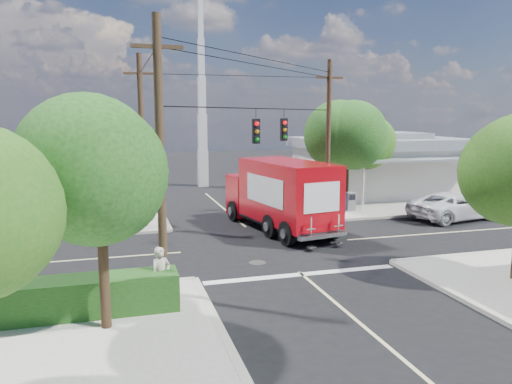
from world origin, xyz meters
name	(u,v)px	position (x,y,z in m)	size (l,w,h in m)	color
ground	(268,246)	(0.00, 0.00, 0.00)	(120.00, 120.00, 0.00)	black
sidewalk_ne	(367,197)	(10.88, 10.88, 0.07)	(14.12, 14.12, 0.14)	#9F9A90
sidewalk_nw	(43,213)	(-10.88, 10.88, 0.07)	(14.12, 14.12, 0.14)	#9F9A90
road_markings	(278,254)	(0.00, -1.47, 0.01)	(32.00, 32.00, 0.01)	beige
building_ne	(380,164)	(12.50, 11.97, 2.32)	(11.80, 10.20, 4.50)	silver
building_nw	(25,175)	(-12.00, 12.46, 2.22)	(10.80, 10.20, 4.30)	beige
radio_tower	(202,118)	(0.50, 20.00, 5.64)	(0.80, 0.80, 17.00)	silver
tree_sw_front	(100,176)	(-6.99, -7.54, 4.33)	(3.88, 3.78, 6.03)	#422D1C
tree_ne_front	(348,134)	(7.21, 6.76, 4.77)	(4.21, 4.14, 6.66)	#422D1C
tree_ne_back	(368,141)	(9.81, 8.96, 4.19)	(3.77, 3.66, 5.82)	#422D1C
palm_nw_front	(96,131)	(-7.50, 7.50, 5.04)	(3.01, 3.08, 5.59)	#422D1C
palm_nw_back	(60,138)	(-9.50, 9.00, 4.67)	(3.01, 3.08, 5.19)	#422D1C
utility_poles	(226,142)	(-1.58, 1.60, 4.67)	(12.00, 10.68, 9.00)	#473321
picket_fence	(79,288)	(-7.80, -5.60, 0.68)	(5.94, 0.06, 1.00)	silver
hedge_sw	(70,297)	(-8.00, -6.40, 0.69)	(6.20, 1.20, 1.10)	#134011
vending_boxes	(340,202)	(6.50, 6.20, 0.69)	(1.90, 0.50, 1.10)	#A4181C
delivery_truck	(280,195)	(1.53, 2.82, 1.86)	(4.00, 8.75, 3.66)	black
parked_car	(455,206)	(12.05, 2.71, 0.78)	(2.58, 5.59, 1.55)	silver
pedestrian	(161,276)	(-5.37, -6.21, 1.05)	(0.66, 0.43, 1.81)	#BCAEA1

